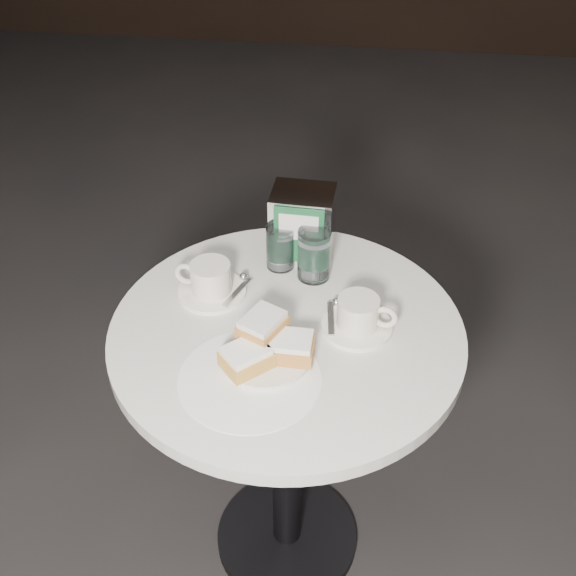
% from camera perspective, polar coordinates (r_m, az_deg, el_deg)
% --- Properties ---
extents(ground, '(7.00, 7.00, 0.00)m').
position_cam_1_polar(ground, '(2.00, -0.08, -19.21)').
color(ground, black).
rests_on(ground, ground).
extents(cafe_table, '(0.70, 0.70, 0.74)m').
position_cam_1_polar(cafe_table, '(1.56, -0.10, -8.57)').
color(cafe_table, black).
rests_on(cafe_table, ground).
extents(sugar_spill, '(0.31, 0.31, 0.00)m').
position_cam_1_polar(sugar_spill, '(1.32, -3.03, -7.16)').
color(sugar_spill, white).
rests_on(sugar_spill, cafe_table).
extents(beignet_plate, '(0.22, 0.22, 0.08)m').
position_cam_1_polar(beignet_plate, '(1.33, -1.74, -4.75)').
color(beignet_plate, silver).
rests_on(beignet_plate, cafe_table).
extents(coffee_cup_left, '(0.16, 0.16, 0.07)m').
position_cam_1_polar(coffee_cup_left, '(1.49, -6.14, 0.55)').
color(coffee_cup_left, white).
rests_on(coffee_cup_left, cafe_table).
extents(coffee_cup_right, '(0.16, 0.16, 0.07)m').
position_cam_1_polar(coffee_cup_right, '(1.40, 5.59, -2.23)').
color(coffee_cup_right, white).
rests_on(coffee_cup_right, cafe_table).
extents(water_glass_left, '(0.07, 0.07, 0.10)m').
position_cam_1_polar(water_glass_left, '(1.55, -0.62, 3.20)').
color(water_glass_left, white).
rests_on(water_glass_left, cafe_table).
extents(water_glass_right, '(0.09, 0.09, 0.11)m').
position_cam_1_polar(water_glass_right, '(1.51, 2.07, 2.62)').
color(water_glass_right, silver).
rests_on(water_glass_right, cafe_table).
extents(napkin_dispenser, '(0.14, 0.12, 0.16)m').
position_cam_1_polar(napkin_dispenser, '(1.57, 1.16, 5.14)').
color(napkin_dispenser, silver).
rests_on(napkin_dispenser, cafe_table).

